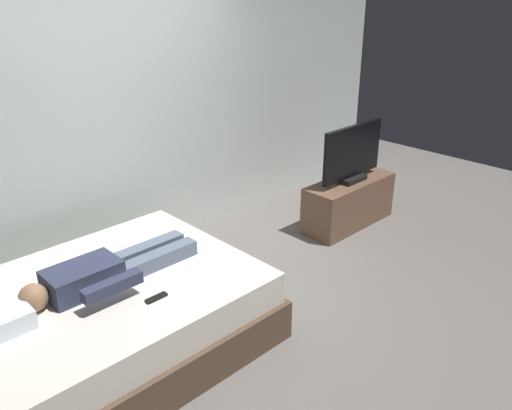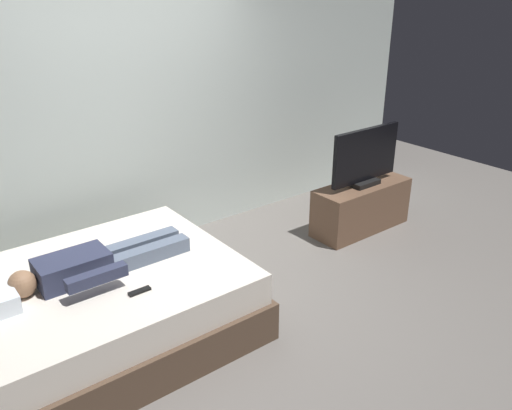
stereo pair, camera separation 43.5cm
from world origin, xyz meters
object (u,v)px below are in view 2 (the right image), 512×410
at_px(tv_stand, 361,207).
at_px(tv, 365,158).
at_px(person, 92,264).
at_px(bed, 95,310).
at_px(remote, 140,291).

height_order(tv_stand, tv, tv).
height_order(person, tv, tv).
relative_size(bed, tv_stand, 1.91).
bearing_deg(person, tv_stand, 1.57).
bearing_deg(bed, person, 15.96).
xyz_separation_m(person, tv, (2.89, 0.08, 0.16)).
distance_m(remote, tv, 2.79).
relative_size(person, tv, 1.43).
relative_size(bed, person, 1.67).
xyz_separation_m(bed, tv_stand, (2.92, 0.09, -0.01)).
xyz_separation_m(person, tv_stand, (2.89, 0.08, -0.37)).
distance_m(person, remote, 0.44).
bearing_deg(remote, tv, 10.03).
relative_size(tv_stand, tv, 1.25).
xyz_separation_m(tv_stand, tv, (0.00, 0.00, 0.53)).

